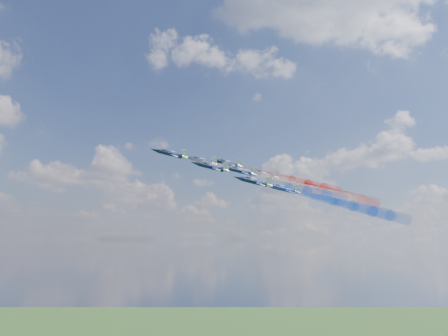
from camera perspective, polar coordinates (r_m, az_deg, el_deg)
jet_lead at (r=166.19m, az=-6.30°, el=1.65°), size 17.09×15.76×9.48m
trail_lead at (r=171.66m, az=2.66°, el=-0.57°), size 41.28×22.24×14.25m
jet_inner_left at (r=159.01m, az=-1.47°, el=0.10°), size 17.09×15.76×9.48m
trail_inner_left at (r=166.89m, az=7.62°, el=-2.13°), size 41.28×22.24×14.25m
jet_inner_right at (r=177.93m, az=-2.70°, el=0.83°), size 17.09×15.76×9.48m
trail_inner_right at (r=184.95m, az=5.52°, el=-1.21°), size 41.28×22.24×14.25m
jet_outer_left at (r=152.24m, az=3.64°, el=-1.65°), size 17.09×15.76×9.48m
trail_outer_left at (r=162.58m, az=12.76°, el=-3.84°), size 41.28×22.24×14.25m
jet_center_third at (r=170.03m, az=1.97°, el=-0.42°), size 17.09×15.76×9.48m
trail_center_third at (r=179.31m, az=10.29°, el=-2.47°), size 41.28×22.24×14.25m
jet_outer_right at (r=189.07m, az=0.42°, el=0.55°), size 17.09×15.76×9.48m
trail_outer_right at (r=197.39m, az=8.02°, el=-1.36°), size 41.28×22.24×14.25m
jet_rear_left at (r=165.05m, az=7.04°, el=-2.48°), size 17.09×15.76×9.48m
trail_rear_left at (r=176.74m, az=15.27°, el=-4.43°), size 41.28×22.24×14.25m
jet_rear_right at (r=184.46m, az=4.81°, el=-0.82°), size 17.09×15.76×9.48m
trail_rear_right at (r=194.86m, az=12.36°, el=-2.69°), size 41.28×22.24×14.25m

